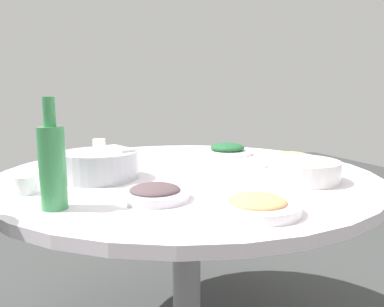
# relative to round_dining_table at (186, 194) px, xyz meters

# --- Properties ---
(round_dining_table) EXTENTS (1.38, 1.38, 0.75)m
(round_dining_table) POSITION_rel_round_dining_table_xyz_m (0.00, 0.00, 0.00)
(round_dining_table) COLOR #99999E
(round_dining_table) RESTS_ON ground
(rice_bowl) EXTENTS (0.26, 0.26, 0.10)m
(rice_bowl) POSITION_rel_round_dining_table_xyz_m (-0.32, -0.01, 0.14)
(rice_bowl) COLOR #B2B5BA
(rice_bowl) RESTS_ON round_dining_table
(soup_bowl) EXTENTS (0.29, 0.27, 0.07)m
(soup_bowl) POSITION_rel_round_dining_table_xyz_m (0.30, -0.28, 0.12)
(soup_bowl) COLOR silver
(soup_bowl) RESTS_ON round_dining_table
(dish_tofu_braise) EXTENTS (0.20, 0.20, 0.04)m
(dish_tofu_braise) POSITION_rel_round_dining_table_xyz_m (-0.27, 0.36, 0.11)
(dish_tofu_braise) COLOR silver
(dish_tofu_braise) RESTS_ON round_dining_table
(dish_greens) EXTENTS (0.24, 0.24, 0.05)m
(dish_greens) POSITION_rel_round_dining_table_xyz_m (0.32, 0.29, 0.11)
(dish_greens) COLOR white
(dish_greens) RESTS_ON round_dining_table
(dish_eggplant) EXTENTS (0.19, 0.19, 0.04)m
(dish_eggplant) POSITION_rel_round_dining_table_xyz_m (-0.21, -0.32, 0.11)
(dish_eggplant) COLOR silver
(dish_eggplant) RESTS_ON round_dining_table
(dish_noodles) EXTENTS (0.21, 0.21, 0.04)m
(dish_noodles) POSITION_rel_round_dining_table_xyz_m (0.51, 0.04, 0.10)
(dish_noodles) COLOR silver
(dish_noodles) RESTS_ON round_dining_table
(dish_shrimp) EXTENTS (0.21, 0.21, 0.04)m
(dish_shrimp) POSITION_rel_round_dining_table_xyz_m (-0.01, -0.52, 0.11)
(dish_shrimp) COLOR white
(dish_shrimp) RESTS_ON round_dining_table
(green_bottle) EXTENTS (0.07, 0.07, 0.28)m
(green_bottle) POSITION_rel_round_dining_table_xyz_m (-0.47, -0.30, 0.20)
(green_bottle) COLOR #3D9252
(green_bottle) RESTS_ON round_dining_table
(tea_cup_near) EXTENTS (0.06, 0.06, 0.05)m
(tea_cup_near) POSITION_rel_round_dining_table_xyz_m (-0.55, -0.12, 0.12)
(tea_cup_near) COLOR white
(tea_cup_near) RESTS_ON round_dining_table
(tea_cup_far) EXTENTS (0.06, 0.06, 0.07)m
(tea_cup_far) POSITION_rel_round_dining_table_xyz_m (-0.24, 0.58, 0.12)
(tea_cup_far) COLOR white
(tea_cup_far) RESTS_ON round_dining_table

